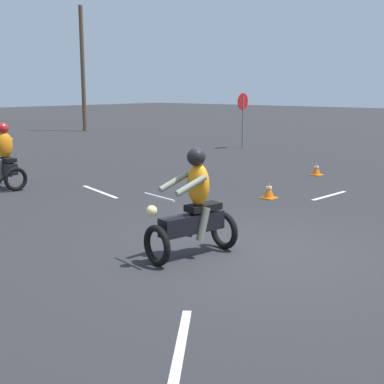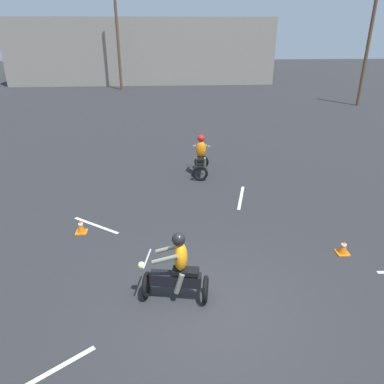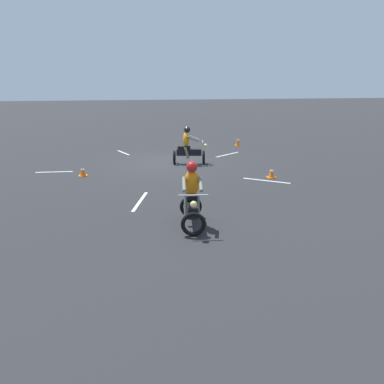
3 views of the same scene
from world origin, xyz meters
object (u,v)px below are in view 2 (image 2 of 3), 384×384
at_px(traffic_cone_mid_center, 81,227).
at_px(utility_pole_near, 366,54).
at_px(traffic_cone_near_right, 343,247).
at_px(utility_pole_far, 117,29).
at_px(motorcycle_rider_background, 201,158).
at_px(motorcycle_rider_foreground, 177,271).

distance_m(traffic_cone_mid_center, utility_pole_near, 24.40).
xyz_separation_m(traffic_cone_near_right, utility_pole_far, (-8.59, 27.53, 4.91)).
bearing_deg(utility_pole_far, utility_pole_near, -25.07).
distance_m(traffic_cone_near_right, utility_pole_far, 29.25).
relative_size(motorcycle_rider_background, traffic_cone_mid_center, 4.14).
xyz_separation_m(traffic_cone_mid_center, utility_pole_near, (16.72, 17.44, 3.37)).
height_order(motorcycle_rider_background, utility_pole_near, utility_pole_near).
distance_m(traffic_cone_near_right, utility_pole_near, 21.58).
xyz_separation_m(motorcycle_rider_background, traffic_cone_mid_center, (-3.86, -4.29, -0.53)).
height_order(utility_pole_near, utility_pole_far, utility_pole_far).
distance_m(motorcycle_rider_background, utility_pole_near, 18.61).
bearing_deg(utility_pole_far, motorcycle_rider_background, -76.11).
relative_size(motorcycle_rider_foreground, utility_pole_far, 0.16).
distance_m(motorcycle_rider_foreground, utility_pole_far, 29.63).
distance_m(traffic_cone_mid_center, utility_pole_far, 26.46).
bearing_deg(motorcycle_rider_foreground, traffic_cone_near_right, -61.25).
bearing_deg(traffic_cone_near_right, utility_pole_near, 63.13).
relative_size(traffic_cone_near_right, traffic_cone_mid_center, 0.95).
bearing_deg(utility_pole_near, traffic_cone_mid_center, -133.80).
bearing_deg(motorcycle_rider_foreground, motorcycle_rider_background, 1.09).
distance_m(motorcycle_rider_foreground, utility_pole_near, 24.99).
bearing_deg(motorcycle_rider_foreground, utility_pole_near, -24.22).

